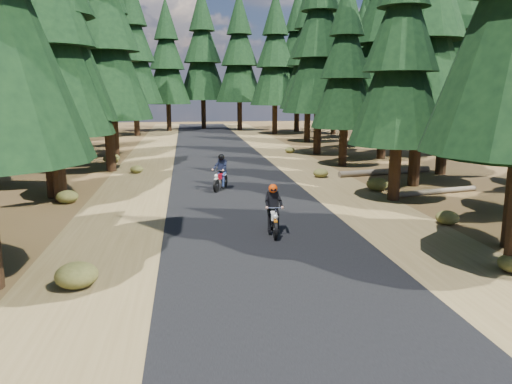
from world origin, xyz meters
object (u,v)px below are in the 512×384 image
log_far (434,192)px  rider_lead (273,218)px  log_near (385,172)px  rider_follow (220,178)px

log_far → rider_lead: rider_lead is taller
rider_lead → log_near: bearing=-123.3°
log_near → log_far: 5.29m
log_far → rider_follow: bearing=153.5°
log_near → rider_lead: (-7.89, -10.38, 0.36)m
rider_lead → rider_follow: rider_follow is taller
rider_follow → rider_lead: bearing=121.4°
rider_lead → rider_follow: 7.42m
log_near → rider_follow: rider_follow is taller
log_near → rider_lead: bearing=-139.9°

